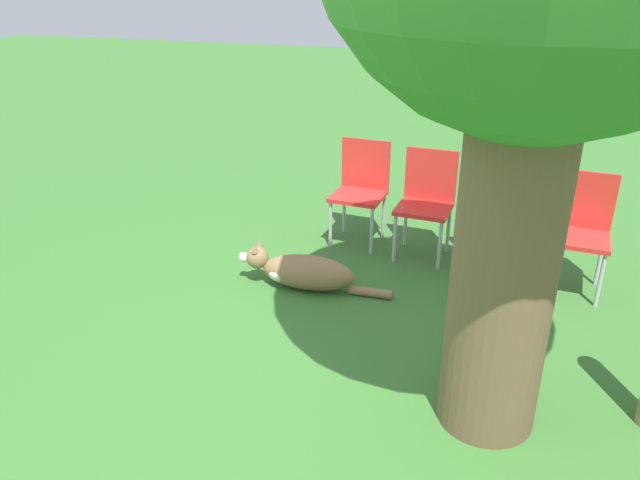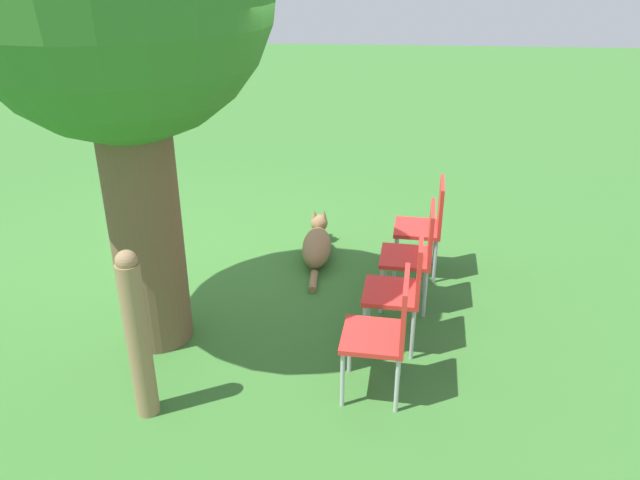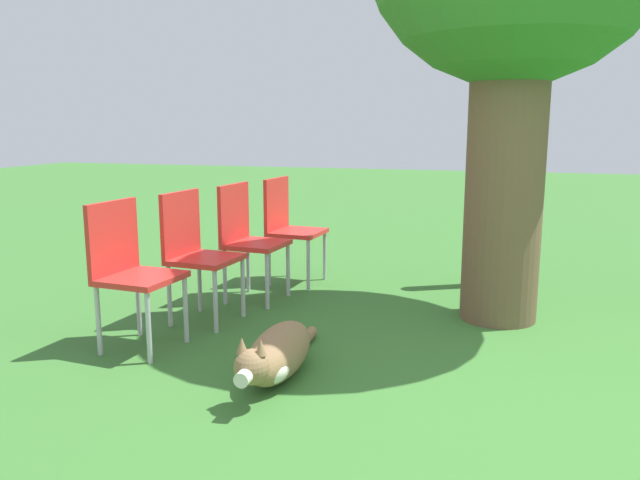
# 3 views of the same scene
# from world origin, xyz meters

# --- Properties ---
(ground_plane) EXTENTS (30.00, 30.00, 0.00)m
(ground_plane) POSITION_xyz_m (0.00, 0.00, 0.00)
(ground_plane) COLOR #38702D
(dog) EXTENTS (0.30, 1.22, 0.36)m
(dog) POSITION_xyz_m (-1.23, -0.60, 0.14)
(dog) COLOR olive
(dog) RESTS_ON ground_plane
(fence_post) EXTENTS (0.15, 0.15, 1.20)m
(fence_post) POSITION_xyz_m (-0.29, 1.75, 0.61)
(fence_post) COLOR #937551
(fence_post) RESTS_ON ground_plane
(red_chair_0) EXTENTS (0.46, 0.47, 0.91)m
(red_chair_0) POSITION_xyz_m (-2.26, -0.38, 0.53)
(red_chair_0) COLOR red
(red_chair_0) RESTS_ON ground_plane
(red_chair_1) EXTENTS (0.46, 0.47, 0.91)m
(red_chair_1) POSITION_xyz_m (-2.12, 0.22, 0.53)
(red_chair_1) COLOR red
(red_chair_1) RESTS_ON ground_plane
(red_chair_2) EXTENTS (0.46, 0.47, 0.91)m
(red_chair_2) POSITION_xyz_m (-1.99, 0.82, 0.53)
(red_chair_2) COLOR red
(red_chair_2) RESTS_ON ground_plane
(red_chair_3) EXTENTS (0.46, 0.47, 0.91)m
(red_chair_3) POSITION_xyz_m (-1.86, 1.42, 0.53)
(red_chair_3) COLOR red
(red_chair_3) RESTS_ON ground_plane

